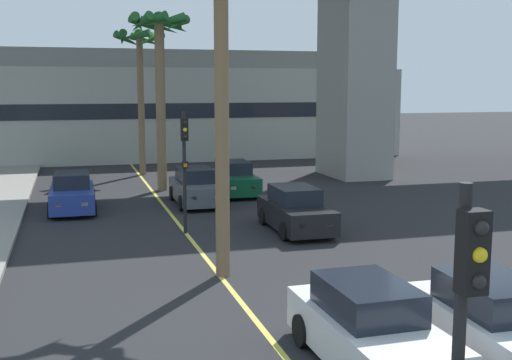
% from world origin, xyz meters
% --- Properties ---
extents(lane_stripe_center, '(0.14, 56.00, 0.01)m').
position_xyz_m(lane_stripe_center, '(0.00, 24.00, 0.00)').
color(lane_stripe_center, '#DBCC4C').
rests_on(lane_stripe_center, ground).
extents(pier_building_backdrop, '(38.84, 8.04, 7.44)m').
position_xyz_m(pier_building_backdrop, '(0.00, 47.35, 3.66)').
color(pier_building_backdrop, '#ADB2A8').
rests_on(pier_building_backdrop, ground).
extents(car_queue_front, '(1.96, 4.16, 1.56)m').
position_xyz_m(car_queue_front, '(3.63, 10.76, 0.72)').
color(car_queue_front, white).
rests_on(car_queue_front, ground).
extents(car_queue_second, '(1.84, 4.10, 1.56)m').
position_xyz_m(car_queue_second, '(1.37, 28.13, 0.72)').
color(car_queue_second, '#4C5156').
rests_on(car_queue_second, ground).
extents(car_queue_third, '(1.93, 4.15, 1.56)m').
position_xyz_m(car_queue_third, '(3.58, 30.15, 0.72)').
color(car_queue_third, '#0C4728').
rests_on(car_queue_third, ground).
extents(car_queue_fourth, '(1.86, 4.12, 1.56)m').
position_xyz_m(car_queue_fourth, '(1.32, 11.21, 0.72)').
color(car_queue_fourth, white).
rests_on(car_queue_fourth, ground).
extents(car_queue_fifth, '(1.88, 4.12, 1.56)m').
position_xyz_m(car_queue_fifth, '(-3.74, 28.01, 0.72)').
color(car_queue_fifth, navy).
rests_on(car_queue_fifth, ground).
extents(car_queue_sixth, '(1.88, 4.13, 1.56)m').
position_xyz_m(car_queue_sixth, '(3.78, 22.07, 0.72)').
color(car_queue_sixth, black).
rests_on(car_queue_sixth, ground).
extents(traffic_light_median_near, '(0.24, 0.37, 4.20)m').
position_xyz_m(traffic_light_median_near, '(-0.34, 6.01, 2.71)').
color(traffic_light_median_near, black).
rests_on(traffic_light_median_near, ground).
extents(traffic_light_median_far, '(0.24, 0.37, 4.20)m').
position_xyz_m(traffic_light_median_far, '(-0.02, 22.67, 2.71)').
color(traffic_light_median_far, black).
rests_on(traffic_light_median_far, ground).
extents(palm_tree_near_median, '(3.03, 3.04, 8.53)m').
position_xyz_m(palm_tree_near_median, '(0.51, 32.30, 6.68)').
color(palm_tree_near_median, brown).
rests_on(palm_tree_near_median, ground).
extents(palm_tree_mid_median, '(2.89, 2.98, 8.22)m').
position_xyz_m(palm_tree_mid_median, '(0.20, 38.17, 6.50)').
color(palm_tree_mid_median, brown).
rests_on(palm_tree_mid_median, ground).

